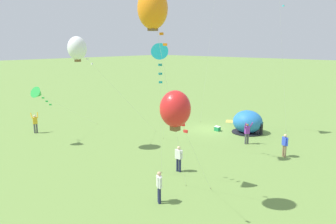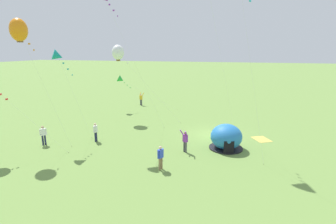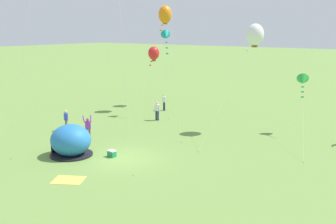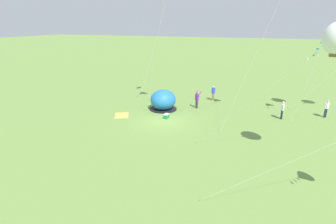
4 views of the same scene
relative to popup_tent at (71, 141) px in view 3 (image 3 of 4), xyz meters
name	(u,v)px [view 3 (image 3 of 4)]	position (x,y,z in m)	size (l,w,h in m)	color
ground_plane	(122,159)	(3.25, 1.36, -1.00)	(300.00, 300.00, 0.00)	olive
popup_tent	(71,141)	(0.00, 0.00, 0.00)	(2.81, 2.81, 2.10)	#2672BF
picnic_blanket	(69,180)	(3.24, -3.06, -0.99)	(1.70, 1.30, 0.01)	gold
cooler_box	(112,154)	(2.42, 1.32, -0.78)	(0.56, 0.41, 0.44)	#1E8C4C
person_far_back	(157,110)	(-1.39, 11.45, -0.03)	(0.59, 0.27, 1.72)	#1E2347
person_near_tent	(66,119)	(-5.27, 4.12, -0.03)	(0.55, 0.38, 1.72)	#8C7251
person_center_field	(88,127)	(-1.69, 3.16, 0.00)	(0.67, 0.72, 1.89)	#4C4C51
person_with_toddler	(164,101)	(-3.39, 15.34, -0.03)	(0.49, 0.42, 1.72)	#1E2347
kite_red	(154,53)	(-6.15, 17.29, 4.65)	(2.37, 5.75, 6.37)	silver
kite_orange	(165,15)	(-3.82, 16.14, 8.62)	(1.39, 4.03, 10.52)	silver
kite_teal	(166,36)	(-2.21, 14.01, 6.58)	(2.23, 2.42, 8.15)	silver
kite_green	(303,81)	(10.64, 14.55, 3.21)	(3.10, 7.87, 4.80)	silver
kite_white	(255,35)	(7.10, 13.06, 6.79)	(1.39, 8.38, 8.65)	silver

